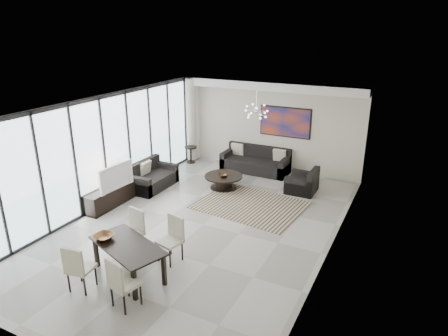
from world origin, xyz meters
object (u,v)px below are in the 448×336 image
Objects in this scene: television at (113,176)px; dining_table at (128,249)px; coffee_table at (223,181)px; sofa_main at (256,163)px; tv_console at (111,196)px.

dining_table is (2.35, -2.30, -0.28)m from television.
sofa_main is at bearing 80.64° from coffee_table.
dining_table is (0.05, -6.50, 0.31)m from sofa_main.
tv_console is at bearing 137.29° from dining_table.
television reaches higher than coffee_table.
dining_table is at bearing -131.05° from television.
coffee_table is 0.97× the size of television.
dining_table is (0.35, -4.72, 0.36)m from coffee_table.
television is at bearing 135.54° from dining_table.
dining_table reaches higher than tv_console.
television is 3.30m from dining_table.
dining_table is at bearing -89.54° from sofa_main.
sofa_main is 1.91× the size of television.
coffee_table is 0.66× the size of tv_console.
coffee_table is at bearing 94.18° from dining_table.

